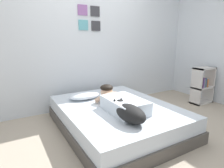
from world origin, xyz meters
The scene contains 10 objects.
ground_plane centered at (0.00, 0.00, 0.00)m, with size 13.39×13.39×0.00m, color tan.
back_wall centered at (0.00, 1.36, 1.25)m, with size 4.69×0.12×2.50m.
side_wall_right centered at (2.40, 0.15, 1.25)m, with size 0.10×5.62×2.50m, color silver.
bed centered at (-0.08, 0.20, 0.17)m, with size 1.54×1.98×0.35m.
pillow centered at (-0.37, 0.74, 0.41)m, with size 0.52×0.32×0.11m, color silver.
person_lying centered at (-0.11, 0.08, 0.46)m, with size 0.43×0.92×0.27m.
dog centered at (-0.23, -0.32, 0.46)m, with size 0.26×0.58×0.21m.
coffee_cup centered at (0.14, 0.51, 0.39)m, with size 0.12×0.09×0.07m.
cell_phone centered at (0.13, -0.22, 0.36)m, with size 0.07×0.14×0.01m, color black.
bookshelf centered at (2.03, 0.27, 0.39)m, with size 0.45×0.24×0.75m.
Camera 1 is at (-1.47, -2.04, 1.31)m, focal length 30.28 mm.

